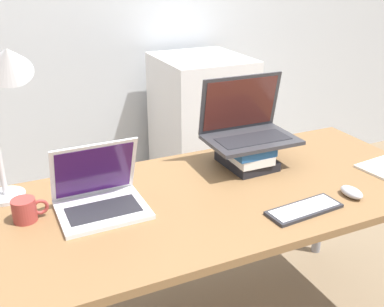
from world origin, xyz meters
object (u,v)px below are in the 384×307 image
at_px(laptop_left, 100,196).
at_px(mug, 25,210).
at_px(wireless_keyboard, 304,209).
at_px(mouse, 352,192).
at_px(laptop_on_books, 247,127).
at_px(mini_fridge, 201,136).
at_px(desk_lamp, 7,79).
at_px(book_stack, 245,154).

bearing_deg(laptop_left, mug, 173.39).
relative_size(wireless_keyboard, mouse, 2.87).
relative_size(laptop_on_books, mini_fridge, 0.37).
bearing_deg(laptop_on_books, laptop_left, -169.26).
relative_size(laptop_left, wireless_keyboard, 1.06).
xyz_separation_m(laptop_on_books, desk_lamp, (-0.91, 0.06, 0.29)).
height_order(laptop_on_books, mini_fridge, laptop_on_books).
bearing_deg(laptop_on_books, mug, -173.85).
bearing_deg(mini_fridge, desk_lamp, -143.46).
xyz_separation_m(book_stack, mouse, (0.22, -0.41, -0.04)).
distance_m(laptop_on_books, mouse, 0.50).
xyz_separation_m(laptop_on_books, wireless_keyboard, (-0.03, -0.45, -0.16)).
xyz_separation_m(laptop_on_books, mini_fridge, (0.22, 0.90, -0.39)).
relative_size(laptop_on_books, wireless_keyboard, 1.31).
relative_size(mouse, mug, 0.83).
bearing_deg(mini_fridge, laptop_left, -131.00).
height_order(laptop_left, mug, laptop_left).
distance_m(laptop_left, mug, 0.25).
height_order(book_stack, wireless_keyboard, book_stack).
relative_size(laptop_left, book_stack, 1.17).
distance_m(laptop_left, wireless_keyboard, 0.72).
bearing_deg(mini_fridge, wireless_keyboard, -100.33).
xyz_separation_m(wireless_keyboard, mini_fridge, (0.25, 1.35, -0.23)).
relative_size(laptop_on_books, mug, 3.12).
xyz_separation_m(book_stack, mug, (-0.90, -0.07, -0.02)).
height_order(mouse, desk_lamp, desk_lamp).
height_order(mug, desk_lamp, desk_lamp).
bearing_deg(mug, mini_fridge, 41.20).
bearing_deg(mouse, laptop_on_books, 114.94).
distance_m(laptop_on_books, desk_lamp, 0.96).
distance_m(wireless_keyboard, mug, 0.96).
xyz_separation_m(laptop_left, wireless_keyboard, (0.65, -0.32, -0.04)).
distance_m(laptop_left, book_stack, 0.66).
relative_size(laptop_left, mini_fridge, 0.30).
distance_m(book_stack, laptop_on_books, 0.11).
height_order(mug, mini_fridge, mini_fridge).
xyz_separation_m(mouse, mug, (-1.13, 0.33, 0.02)).
bearing_deg(book_stack, mini_fridge, 75.55).
bearing_deg(mug, laptop_on_books, 6.15).
height_order(laptop_left, mini_fridge, mini_fridge).
xyz_separation_m(wireless_keyboard, mouse, (0.23, 0.01, 0.01)).
xyz_separation_m(mug, mini_fridge, (1.14, 1.00, -0.27)).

